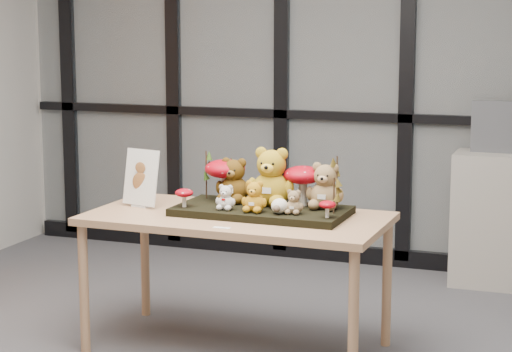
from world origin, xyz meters
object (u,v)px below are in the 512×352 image
at_px(sign_holder, 141,180).
at_px(display_table, 237,228).
at_px(monitor, 509,127).
at_px(diorama_tray, 262,211).
at_px(plush_cream_hedgehog, 280,205).
at_px(mushroom_front_right, 327,208).
at_px(mushroom_back_right, 303,184).
at_px(bear_small_yellow, 255,195).
at_px(bear_tan_back, 325,183).
at_px(mushroom_back_left, 225,178).
at_px(bear_brown_medium, 234,178).
at_px(bear_pooh_yellow, 272,174).
at_px(bear_white_bow, 226,196).
at_px(mushroom_front_left, 184,197).
at_px(cabinet, 504,220).
at_px(bear_beige_small, 294,200).

bearing_deg(sign_holder, display_table, 10.37).
relative_size(sign_holder, monitor, 0.66).
distance_m(diorama_tray, plush_cream_hedgehog, 0.19).
height_order(display_table, plush_cream_hedgehog, plush_cream_hedgehog).
bearing_deg(mushroom_front_right, sign_holder, 174.35).
xyz_separation_m(plush_cream_hedgehog, mushroom_back_right, (0.05, 0.24, 0.07)).
bearing_deg(bear_small_yellow, sign_holder, 173.58).
height_order(bear_tan_back, bear_small_yellow, bear_tan_back).
bearing_deg(display_table, diorama_tray, 26.57).
distance_m(diorama_tray, mushroom_back_left, 0.31).
xyz_separation_m(diorama_tray, bear_small_yellow, (0.00, -0.12, 0.11)).
height_order(bear_brown_medium, monitor, monitor).
height_order(bear_brown_medium, mushroom_back_right, bear_brown_medium).
height_order(diorama_tray, bear_pooh_yellow, bear_pooh_yellow).
height_order(bear_pooh_yellow, monitor, monitor).
distance_m(bear_brown_medium, sign_holder, 0.50).
height_order(bear_brown_medium, bear_white_bow, bear_brown_medium).
xyz_separation_m(bear_tan_back, bear_small_yellow, (-0.31, -0.20, -0.04)).
bearing_deg(mushroom_back_right, bear_brown_medium, -175.22).
xyz_separation_m(bear_pooh_yellow, bear_tan_back, (0.29, 0.01, -0.04)).
bearing_deg(plush_cream_hedgehog, diorama_tray, 140.72).
height_order(bear_tan_back, mushroom_front_left, bear_tan_back).
distance_m(plush_cream_hedgehog, monitor, 2.04).
xyz_separation_m(bear_small_yellow, plush_cream_hedgehog, (0.13, 0.00, -0.05)).
height_order(bear_pooh_yellow, plush_cream_hedgehog, bear_pooh_yellow).
bearing_deg(monitor, bear_brown_medium, -128.79).
distance_m(display_table, mushroom_front_right, 0.53).
height_order(display_table, cabinet, cabinet).
distance_m(cabinet, monitor, 0.60).
bearing_deg(mushroom_front_right, cabinet, 68.72).
distance_m(bear_beige_small, plush_cream_hedgehog, 0.08).
bearing_deg(bear_brown_medium, bear_beige_small, -24.46).
bearing_deg(mushroom_back_right, sign_holder, -170.24).
bearing_deg(mushroom_back_left, display_table, -52.54).
xyz_separation_m(bear_small_yellow, bear_white_bow, (-0.16, 0.00, -0.02)).
distance_m(bear_small_yellow, mushroom_front_right, 0.39).
bearing_deg(mushroom_back_left, bear_small_yellow, -42.92).
xyz_separation_m(bear_beige_small, mushroom_front_left, (-0.59, -0.03, -0.01)).
xyz_separation_m(mushroom_front_right, sign_holder, (-1.07, 0.11, 0.06)).
bearing_deg(sign_holder, bear_beige_small, 8.73).
xyz_separation_m(mushroom_back_left, mushroom_back_right, (0.43, 0.00, -0.01)).
height_order(bear_white_bow, bear_beige_small, bear_white_bow).
height_order(display_table, bear_pooh_yellow, bear_pooh_yellow).
bearing_deg(mushroom_front_right, mushroom_front_left, 179.58).
bearing_deg(mushroom_back_right, bear_small_yellow, -126.86).
bearing_deg(display_table, cabinet, 56.18).
height_order(mushroom_front_left, sign_holder, sign_holder).
distance_m(bear_pooh_yellow, cabinet, 1.96).
relative_size(bear_pooh_yellow, mushroom_back_left, 1.38).
relative_size(bear_brown_medium, monitor, 0.55).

